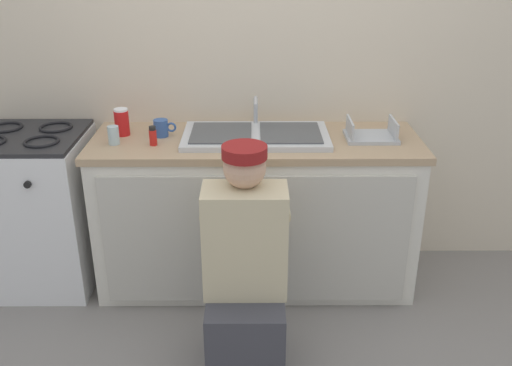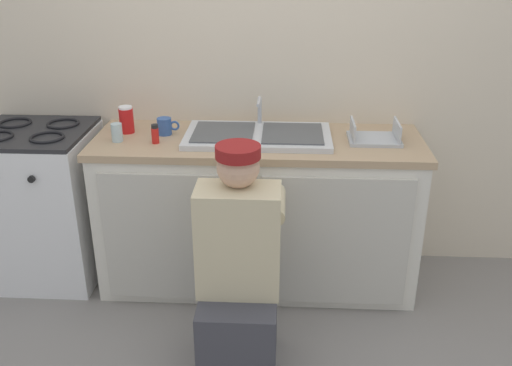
{
  "view_description": "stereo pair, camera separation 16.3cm",
  "coord_description": "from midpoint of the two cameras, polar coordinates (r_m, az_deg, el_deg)",
  "views": [
    {
      "loc": [
        -0.01,
        -2.67,
        1.95
      ],
      "look_at": [
        0.0,
        0.1,
        0.72
      ],
      "focal_mm": 40.0,
      "sensor_mm": 36.0,
      "label": 1
    },
    {
      "loc": [
        0.15,
        -2.67,
        1.95
      ],
      "look_at": [
        0.0,
        0.1,
        0.72
      ],
      "focal_mm": 40.0,
      "sensor_mm": 36.0,
      "label": 2
    }
  ],
  "objects": [
    {
      "name": "sink_double_basin",
      "position": [
        3.15,
        1.68,
        4.79
      ],
      "size": [
        0.8,
        0.44,
        0.19
      ],
      "color": "silver",
      "rests_on": "countertop"
    },
    {
      "name": "countertop",
      "position": [
        3.16,
        1.67,
        4.1
      ],
      "size": [
        1.82,
        0.62,
        0.04
      ],
      "primitive_type": "cube",
      "color": "tan",
      "rests_on": "counter_cabinet"
    },
    {
      "name": "dish_rack_tray",
      "position": [
        3.19,
        13.19,
        4.51
      ],
      "size": [
        0.28,
        0.22,
        0.11
      ],
      "color": "#B2B7BC",
      "rests_on": "countertop"
    },
    {
      "name": "water_glass",
      "position": [
        3.17,
        -12.31,
        4.94
      ],
      "size": [
        0.06,
        0.06,
        0.1
      ],
      "color": "#ADC6CC",
      "rests_on": "countertop"
    },
    {
      "name": "coffee_mug",
      "position": [
        3.23,
        -7.66,
        5.63
      ],
      "size": [
        0.13,
        0.08,
        0.09
      ],
      "color": "#335699",
      "rests_on": "countertop"
    },
    {
      "name": "spice_bottle_red",
      "position": [
        3.1,
        -8.58,
        4.84
      ],
      "size": [
        0.04,
        0.04,
        0.1
      ],
      "color": "red",
      "rests_on": "countertop"
    },
    {
      "name": "soda_cup_red",
      "position": [
        3.29,
        -11.45,
        6.21
      ],
      "size": [
        0.08,
        0.08,
        0.15
      ],
      "color": "red",
      "rests_on": "countertop"
    },
    {
      "name": "counter_cabinet",
      "position": [
        3.33,
        1.58,
        -3.24
      ],
      "size": [
        1.78,
        0.62,
        0.86
      ],
      "color": "silver",
      "rests_on": "ground_plane"
    },
    {
      "name": "stove_range",
      "position": [
        3.58,
        -19.32,
        -2.01
      ],
      "size": [
        0.63,
        0.62,
        0.93
      ],
      "color": "white",
      "rests_on": "ground_plane"
    },
    {
      "name": "plumber_person",
      "position": [
        2.68,
        0.01,
        -9.73
      ],
      "size": [
        0.42,
        0.61,
        1.1
      ],
      "color": "#3F3F47",
      "rests_on": "ground_plane"
    },
    {
      "name": "back_wall",
      "position": [
        3.39,
        1.91,
        12.05
      ],
      "size": [
        6.0,
        0.1,
        2.5
      ],
      "primitive_type": "cube",
      "color": "beige",
      "rests_on": "ground_plane"
    },
    {
      "name": "ground_plane",
      "position": [
        3.31,
        1.35,
        -12.19
      ],
      "size": [
        12.0,
        12.0,
        0.0
      ],
      "primitive_type": "plane",
      "color": "gray"
    }
  ]
}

